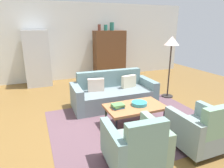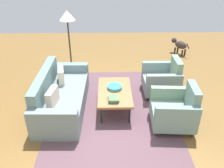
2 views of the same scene
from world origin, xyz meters
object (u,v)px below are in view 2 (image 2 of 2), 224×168
Objects in this scene: armchair_left at (176,111)px; couch at (59,97)px; floor_lamp at (67,22)px; armchair_right at (163,80)px; book_stack at (113,99)px; dog at (180,45)px; coffee_table at (115,92)px; fruit_bowl at (115,87)px.

couch is at bearing 78.84° from armchair_left.
couch is 2.05m from floor_lamp.
armchair_right is at bearing 105.43° from couch.
book_stack is (-0.97, 1.20, 0.13)m from armchair_right.
armchair_left is 0.51× the size of floor_lamp.
book_stack reaches higher than dog.
floor_lamp is (1.69, -0.04, 1.16)m from couch.
book_stack is 4.05m from dog.
book_stack is (-0.37, 0.04, 0.08)m from coffee_table.
couch is 2.43m from armchair_left.
fruit_bowl is at bearing -144.33° from floor_lamp.
armchair_left is 1.20m from armchair_right.
couch is at bearing 89.92° from coffee_table.
armchair_left is 1.23m from book_stack.
dog is (3.00, -2.20, -0.08)m from coffee_table.
couch is 1.20m from fruit_bowl.
armchair_left is 1.37m from fruit_bowl.
floor_lamp is at bearing 35.67° from fruit_bowl.
fruit_bowl is (0.10, 0.00, 0.07)m from coffee_table.
couch reaches higher than book_stack.
floor_lamp is at bearing 74.79° from dog.
armchair_right is at bearing 3.27° from armchair_left.
dog is (2.91, -2.20, -0.15)m from fruit_bowl.
book_stack reaches higher than coffee_table.
dog is at bearing -23.09° from armchair_right.
fruit_bowl is 1.21× the size of book_stack.
coffee_table is 0.12m from fruit_bowl.
fruit_bowl is 0.46m from book_stack.
couch is 6.64× the size of fruit_bowl.
armchair_right is at bearing -62.78° from coffee_table.
armchair_right reaches higher than coffee_table.
couch reaches higher than coffee_table.
floor_lamp is (1.10, 2.31, 1.10)m from armchair_right.
armchair_left reaches higher than couch.
armchair_right is at bearing -51.24° from book_stack.
armchair_right is at bearing -115.33° from floor_lamp.
armchair_left is (-0.60, -1.17, -0.05)m from coffee_table.
fruit_bowl reaches higher than coffee_table.
coffee_table is 0.70× the size of floor_lamp.
armchair_left is 3.33× the size of book_stack.
couch is at bearing 94.99° from dog.
coffee_table is (-0.00, -1.19, 0.10)m from couch.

